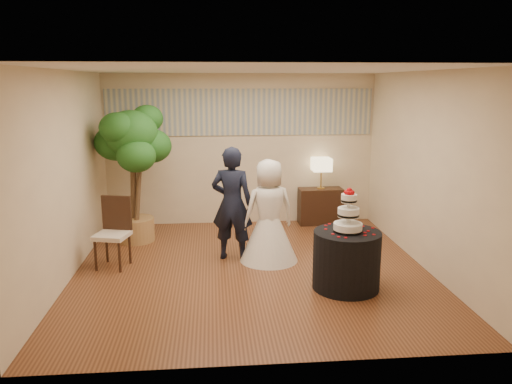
{
  "coord_description": "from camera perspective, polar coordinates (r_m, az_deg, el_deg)",
  "views": [
    {
      "loc": [
        -0.54,
        -6.77,
        2.63
      ],
      "look_at": [
        0.1,
        0.4,
        1.05
      ],
      "focal_mm": 35.0,
      "sensor_mm": 36.0,
      "label": 1
    }
  ],
  "objects": [
    {
      "name": "side_chair",
      "position": [
        7.49,
        -16.16,
        -4.56
      ],
      "size": [
        0.57,
        0.59,
        1.02
      ],
      "primitive_type": null,
      "rotation": [
        0.0,
        0.0,
        -0.25
      ],
      "color": "black",
      "rests_on": "floor"
    },
    {
      "name": "wall_right",
      "position": [
        7.52,
        18.83,
        2.3
      ],
      "size": [
        0.06,
        5.0,
        2.8
      ],
      "primitive_type": "cube",
      "color": "beige",
      "rests_on": "ground"
    },
    {
      "name": "floor",
      "position": [
        7.29,
        -0.51,
        -8.79
      ],
      "size": [
        5.0,
        5.0,
        0.0
      ],
      "primitive_type": "cube",
      "color": "brown",
      "rests_on": "ground"
    },
    {
      "name": "ceiling",
      "position": [
        6.8,
        -0.56,
        13.81
      ],
      "size": [
        5.0,
        5.0,
        0.0
      ],
      "primitive_type": "cube",
      "color": "white",
      "rests_on": "wall_back"
    },
    {
      "name": "groom",
      "position": [
        7.46,
        -2.75,
        -1.34
      ],
      "size": [
        0.72,
        0.57,
        1.72
      ],
      "primitive_type": "imported",
      "rotation": [
        0.0,
        0.0,
        2.87
      ],
      "color": "black",
      "rests_on": "floor"
    },
    {
      "name": "wall_left",
      "position": [
        7.16,
        -20.92,
        1.66
      ],
      "size": [
        0.06,
        5.0,
        2.8
      ],
      "primitive_type": "cube",
      "color": "beige",
      "rests_on": "ground"
    },
    {
      "name": "ficus_tree",
      "position": [
        8.49,
        -13.88,
        2.06
      ],
      "size": [
        1.56,
        1.56,
        2.32
      ],
      "primitive_type": null,
      "rotation": [
        0.0,
        0.0,
        -2.41
      ],
      "color": "#20581B",
      "rests_on": "floor"
    },
    {
      "name": "wedding_cake",
      "position": [
        6.43,
        10.53,
        -2.03
      ],
      "size": [
        0.37,
        0.37,
        0.58
      ],
      "primitive_type": null,
      "color": "white",
      "rests_on": "cake_table"
    },
    {
      "name": "console",
      "position": [
        9.54,
        7.36,
        -1.61
      ],
      "size": [
        0.83,
        0.38,
        0.68
      ],
      "primitive_type": "cube",
      "rotation": [
        0.0,
        0.0,
        0.02
      ],
      "color": "black",
      "rests_on": "floor"
    },
    {
      "name": "wall_front",
      "position": [
        4.48,
        2.02,
        -3.59
      ],
      "size": [
        5.0,
        0.06,
        2.8
      ],
      "primitive_type": "cube",
      "color": "beige",
      "rests_on": "ground"
    },
    {
      "name": "mural_border",
      "position": [
        9.28,
        -1.77,
        9.1
      ],
      "size": [
        4.9,
        0.02,
        0.85
      ],
      "primitive_type": "cube",
      "color": "#A5A89A",
      "rests_on": "wall_back"
    },
    {
      "name": "cake_table",
      "position": [
        6.63,
        10.3,
        -7.66
      ],
      "size": [
        1.07,
        1.07,
        0.77
      ],
      "primitive_type": "cylinder",
      "rotation": [
        0.0,
        0.0,
        -0.28
      ],
      "color": "black",
      "rests_on": "floor"
    },
    {
      "name": "table_lamp",
      "position": [
        9.41,
        7.46,
        2.13
      ],
      "size": [
        0.34,
        0.34,
        0.58
      ],
      "primitive_type": null,
      "color": "beige",
      "rests_on": "console"
    },
    {
      "name": "wall_back",
      "position": [
        9.37,
        -1.75,
        4.83
      ],
      "size": [
        5.0,
        0.06,
        2.8
      ],
      "primitive_type": "cube",
      "color": "beige",
      "rests_on": "ground"
    },
    {
      "name": "bride",
      "position": [
        7.41,
        1.49,
        -2.14
      ],
      "size": [
        1.04,
        1.04,
        1.55
      ],
      "primitive_type": "imported",
      "rotation": [
        0.0,
        0.0,
        3.35
      ],
      "color": "white",
      "rests_on": "floor"
    }
  ]
}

